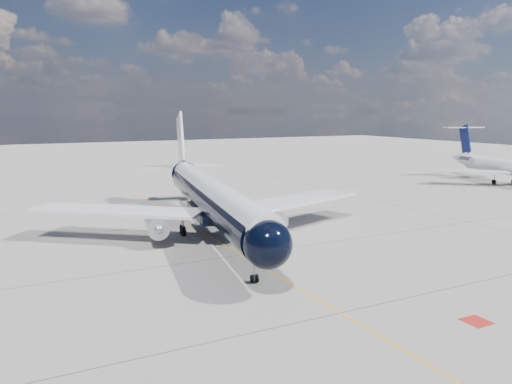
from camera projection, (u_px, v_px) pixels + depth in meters
ground at (173, 215)px, 63.29m from camera, size 320.00×320.00×0.00m
taxiway_centerline at (186, 223)px, 58.90m from camera, size 0.16×160.00×0.01m
red_marking at (477, 321)px, 31.27m from camera, size 1.60×1.60×0.01m
main_airliner at (210, 196)px, 53.27m from camera, size 36.60×45.03×13.07m
regional_jet at (501, 165)px, 90.97m from camera, size 26.04×30.50×10.49m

